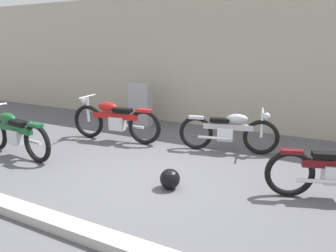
{
  "coord_description": "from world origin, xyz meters",
  "views": [
    {
      "loc": [
        2.54,
        -4.0,
        2.06
      ],
      "look_at": [
        -0.29,
        1.29,
        0.55
      ],
      "focal_mm": 34.74,
      "sensor_mm": 36.0,
      "label": 1
    }
  ],
  "objects_px": {
    "helmet": "(170,179)",
    "motorcycle_red": "(115,120)",
    "motorcycle_green": "(14,133)",
    "motorcycle_silver": "(229,131)",
    "stone_marker": "(140,105)"
  },
  "relations": [
    {
      "from": "motorcycle_red",
      "to": "motorcycle_green",
      "type": "distance_m",
      "value": 1.99
    },
    {
      "from": "motorcycle_silver",
      "to": "motorcycle_green",
      "type": "xyz_separation_m",
      "value": [
        -3.49,
        -2.12,
        0.02
      ]
    },
    {
      "from": "helmet",
      "to": "motorcycle_red",
      "type": "bearing_deg",
      "value": 143.98
    },
    {
      "from": "motorcycle_green",
      "to": "helmet",
      "type": "bearing_deg",
      "value": -173.24
    },
    {
      "from": "stone_marker",
      "to": "helmet",
      "type": "xyz_separation_m",
      "value": [
        2.49,
        -3.06,
        -0.39
      ]
    },
    {
      "from": "helmet",
      "to": "motorcycle_red",
      "type": "xyz_separation_m",
      "value": [
        -2.21,
        1.6,
        0.31
      ]
    },
    {
      "from": "helmet",
      "to": "motorcycle_silver",
      "type": "height_order",
      "value": "motorcycle_silver"
    },
    {
      "from": "motorcycle_red",
      "to": "helmet",
      "type": "bearing_deg",
      "value": 137.55
    },
    {
      "from": "motorcycle_silver",
      "to": "motorcycle_red",
      "type": "bearing_deg",
      "value": 177.04
    },
    {
      "from": "helmet",
      "to": "motorcycle_green",
      "type": "height_order",
      "value": "motorcycle_green"
    },
    {
      "from": "motorcycle_green",
      "to": "motorcycle_silver",
      "type": "bearing_deg",
      "value": -143.42
    },
    {
      "from": "stone_marker",
      "to": "motorcycle_silver",
      "type": "height_order",
      "value": "stone_marker"
    },
    {
      "from": "stone_marker",
      "to": "motorcycle_silver",
      "type": "relative_size",
      "value": 0.57
    },
    {
      "from": "helmet",
      "to": "motorcycle_silver",
      "type": "xyz_separation_m",
      "value": [
        0.22,
        2.04,
        0.27
      ]
    },
    {
      "from": "helmet",
      "to": "motorcycle_green",
      "type": "relative_size",
      "value": 0.15
    }
  ]
}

